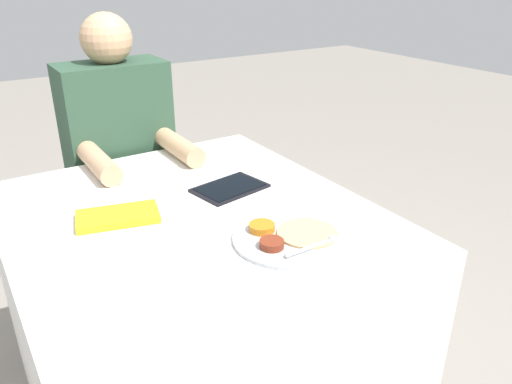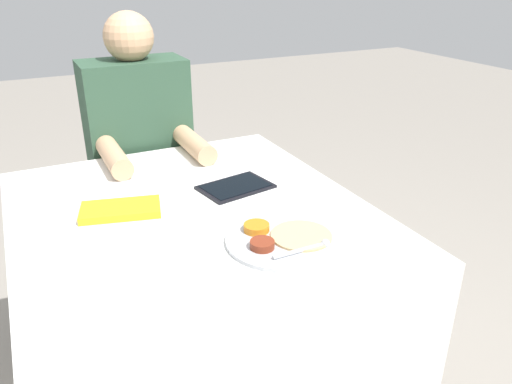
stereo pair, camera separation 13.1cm
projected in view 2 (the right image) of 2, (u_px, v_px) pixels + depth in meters
dining_table at (198, 322)px, 1.50m from camera, size 0.92×1.04×0.75m
thali_tray at (282, 239)px, 1.19m from camera, size 0.27×0.27×0.03m
red_notebook at (121, 210)px, 1.33m from camera, size 0.23×0.16×0.02m
tablet_device at (236, 187)px, 1.48m from camera, size 0.23×0.17×0.01m
person_diner at (144, 184)px, 1.95m from camera, size 0.37×0.47×1.22m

